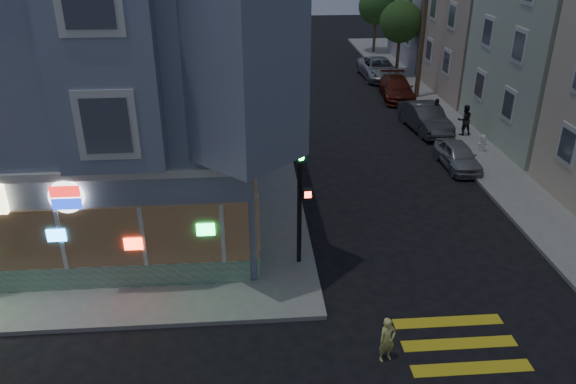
{
  "coord_description": "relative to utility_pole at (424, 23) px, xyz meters",
  "views": [
    {
      "loc": [
        0.83,
        -11.02,
        10.57
      ],
      "look_at": [
        2.12,
        5.47,
        2.53
      ],
      "focal_mm": 35.0,
      "sensor_mm": 36.0,
      "label": 1
    }
  ],
  "objects": [
    {
      "name": "row_house_c",
      "position": [
        7.5,
        1.0,
        -0.15
      ],
      "size": [
        12.0,
        8.6,
        9.0
      ],
      "primitive_type": "cube",
      "color": "#B7A78E",
      "rests_on": "sidewalk_ne"
    },
    {
      "name": "traffic_signal",
      "position": [
        -9.53,
        -19.12,
        -1.42
      ],
      "size": [
        0.55,
        0.53,
        4.77
      ],
      "rotation": [
        0.0,
        0.0,
        0.05
      ],
      "color": "black",
      "rests_on": "sidewalk_nw"
    },
    {
      "name": "street_tree_near",
      "position": [
        0.2,
        6.0,
        -0.86
      ],
      "size": [
        3.0,
        3.0,
        5.3
      ],
      "color": "#4C3826",
      "rests_on": "sidewalk_ne"
    },
    {
      "name": "utility_pole",
      "position": [
        0.0,
        0.0,
        0.0
      ],
      "size": [
        2.2,
        0.3,
        9.0
      ],
      "color": "#4C3826",
      "rests_on": "sidewalk_ne"
    },
    {
      "name": "fire_hydrant",
      "position": [
        0.53,
        -9.7,
        -4.2
      ],
      "size": [
        0.49,
        0.29,
        0.86
      ],
      "color": "white",
      "rests_on": "sidewalk_ne"
    },
    {
      "name": "ground",
      "position": [
        -12.0,
        -24.0,
        -4.8
      ],
      "size": [
        120.0,
        120.0,
        0.0
      ],
      "primitive_type": "plane",
      "color": "black",
      "rests_on": "ground"
    },
    {
      "name": "parked_car_c",
      "position": [
        -1.3,
        0.16,
        -4.11
      ],
      "size": [
        2.37,
        4.9,
        1.37
      ],
      "primitive_type": "imported",
      "rotation": [
        0.0,
        0.0,
        -0.1
      ],
      "color": "maroon",
      "rests_on": "ground"
    },
    {
      "name": "pedestrian_b",
      "position": [
        -0.7,
        -6.02,
        -3.83
      ],
      "size": [
        1.03,
        0.68,
        1.63
      ],
      "primitive_type": "imported",
      "rotation": [
        0.0,
        0.0,
        2.82
      ],
      "color": "black",
      "rests_on": "sidewalk_ne"
    },
    {
      "name": "street_tree_far",
      "position": [
        0.2,
        14.0,
        -0.86
      ],
      "size": [
        3.0,
        3.0,
        5.3
      ],
      "color": "#4C3826",
      "rests_on": "sidewalk_ne"
    },
    {
      "name": "sidewalk_nw",
      "position": [
        -25.5,
        -1.0,
        -4.72
      ],
      "size": [
        33.0,
        42.0,
        0.15
      ],
      "primitive_type": "cube",
      "color": "gray",
      "rests_on": "ground"
    },
    {
      "name": "pedestrian_a",
      "position": [
        0.44,
        -7.3,
        -3.83
      ],
      "size": [
        0.86,
        0.7,
        1.64
      ],
      "primitive_type": "imported",
      "rotation": [
        0.0,
        0.0,
        3.25
      ],
      "color": "black",
      "rests_on": "sidewalk_ne"
    },
    {
      "name": "parked_car_d",
      "position": [
        -1.3,
        5.36,
        -4.07
      ],
      "size": [
        2.56,
        5.29,
        1.45
      ],
      "primitive_type": "imported",
      "rotation": [
        0.0,
        0.0,
        0.03
      ],
      "color": "#A9ADB4",
      "rests_on": "ground"
    },
    {
      "name": "corner_building",
      "position": [
        -18.0,
        -13.02,
        1.02
      ],
      "size": [
        14.6,
        14.6,
        11.4
      ],
      "color": "gray",
      "rests_on": "sidewalk_nw"
    },
    {
      "name": "parked_car_b",
      "position": [
        -1.3,
        -6.08,
        -4.06
      ],
      "size": [
        2.08,
        4.63,
        1.47
      ],
      "primitive_type": "imported",
      "rotation": [
        0.0,
        0.0,
        0.12
      ],
      "color": "#3D4143",
      "rests_on": "ground"
    },
    {
      "name": "parked_car_a",
      "position": [
        -1.3,
        -11.28,
        -4.2
      ],
      "size": [
        1.48,
        3.55,
        1.2
      ],
      "primitive_type": "imported",
      "rotation": [
        0.0,
        0.0,
        0.02
      ],
      "color": "#9A9DA1",
      "rests_on": "ground"
    },
    {
      "name": "running_child",
      "position": [
        -7.68,
        -23.73,
        -4.14
      ],
      "size": [
        0.55,
        0.44,
        1.31
      ],
      "primitive_type": "imported",
      "rotation": [
        0.0,
        0.0,
        0.3
      ],
      "color": "#F5F67E",
      "rests_on": "ground"
    }
  ]
}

